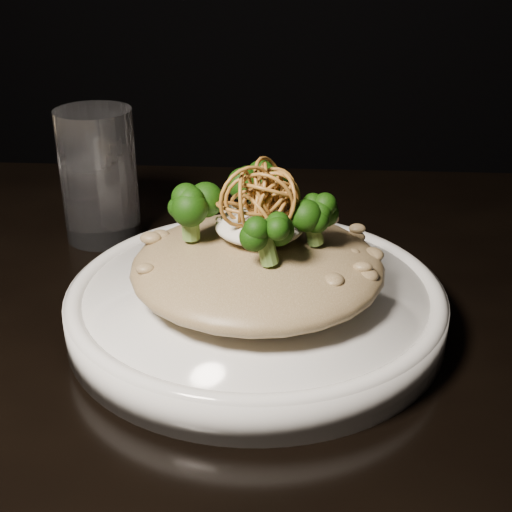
% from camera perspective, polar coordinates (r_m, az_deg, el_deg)
% --- Properties ---
extents(table, '(1.10, 0.80, 0.75)m').
position_cam_1_polar(table, '(0.54, -4.52, -15.65)').
color(table, black).
rests_on(table, ground).
extents(plate, '(0.27, 0.27, 0.03)m').
position_cam_1_polar(plate, '(0.52, -0.00, -4.04)').
color(plate, silver).
rests_on(plate, table).
extents(risotto, '(0.18, 0.18, 0.04)m').
position_cam_1_polar(risotto, '(0.50, 0.12, -0.84)').
color(risotto, brown).
rests_on(risotto, plate).
extents(broccoli, '(0.11, 0.11, 0.04)m').
position_cam_1_polar(broccoli, '(0.49, 0.19, 3.66)').
color(broccoli, black).
rests_on(broccoli, risotto).
extents(cheese, '(0.06, 0.06, 0.02)m').
position_cam_1_polar(cheese, '(0.50, 0.30, 2.45)').
color(cheese, silver).
rests_on(cheese, risotto).
extents(shallots, '(0.05, 0.05, 0.03)m').
position_cam_1_polar(shallots, '(0.48, 0.55, 4.95)').
color(shallots, brown).
rests_on(shallots, cheese).
extents(drinking_glass, '(0.08, 0.08, 0.12)m').
position_cam_1_polar(drinking_glass, '(0.66, -12.46, 6.30)').
color(drinking_glass, white).
rests_on(drinking_glass, table).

